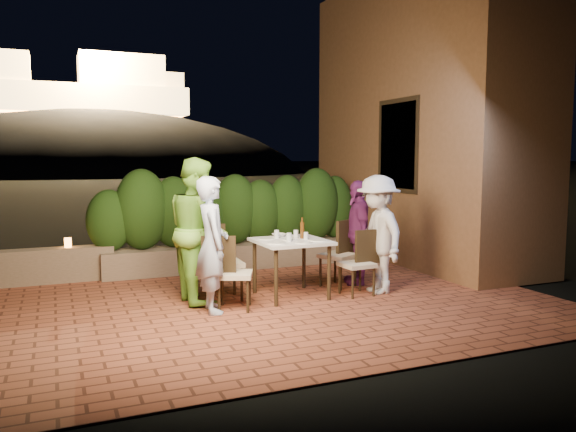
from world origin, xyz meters
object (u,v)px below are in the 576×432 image
chair_right_front (357,263)px  diner_purple (358,232)px  beer_bottle (302,228)px  chair_left_back (224,262)px  chair_right_back (338,254)px  dining_table (291,268)px  diner_white (378,234)px  bowl (279,235)px  chair_left_front (235,273)px  parapet_lamp (68,243)px  diner_blue (212,245)px  diner_green (198,230)px

chair_right_front → diner_purple: bearing=-123.8°
beer_bottle → chair_left_back: beer_bottle is taller
chair_right_back → diner_purple: (0.34, 0.05, 0.28)m
beer_bottle → dining_table: bearing=-164.0°
beer_bottle → diner_white: 1.02m
bowl → chair_left_front: 1.09m
chair_right_back → parapet_lamp: chair_right_back is taller
diner_blue → parapet_lamp: size_ratio=11.41×
chair_left_back → diner_purple: 2.04m
bowl → diner_blue: 1.26m
diner_green → diner_white: diner_green is taller
bowl → chair_left_back: (-0.81, -0.13, -0.28)m
chair_left_front → diner_white: size_ratio=0.56×
chair_left_front → parapet_lamp: chair_left_front is taller
beer_bottle → bowl: beer_bottle is taller
diner_white → parapet_lamp: bearing=-120.1°
diner_green → parapet_lamp: diner_green is taller
diner_green → diner_purple: (2.33, 0.06, -0.16)m
dining_table → chair_right_back: bearing=18.4°
chair_left_front → chair_right_front: (1.69, 0.04, -0.01)m
chair_right_front → chair_right_back: (0.00, 0.53, 0.03)m
parapet_lamp → bowl: bearing=-34.1°
dining_table → chair_left_back: (-0.84, 0.20, 0.11)m
diner_green → diner_white: size_ratio=1.15×
chair_right_back → parapet_lamp: bearing=-54.1°
diner_white → dining_table: bearing=-100.2°
beer_bottle → bowl: bearing=127.6°
diner_blue → diner_purple: diner_blue is taller
bowl → diner_purple: diner_purple is taller
bowl → diner_white: bearing=-25.7°
dining_table → diner_green: bearing=167.0°
diner_white → diner_purple: diner_white is taller
bowl → chair_right_back: (0.87, -0.06, -0.31)m
dining_table → bowl: bowl is taller
chair_right_back → chair_left_back: bearing=-23.9°
chair_right_front → diner_green: diner_green is taller
diner_white → chair_left_back: bearing=-101.0°
diner_green → diner_purple: 2.34m
chair_right_back → beer_bottle: bearing=-7.4°
beer_bottle → bowl: (-0.22, 0.28, -0.12)m
bowl → diner_purple: (1.21, -0.00, -0.03)m
dining_table → diner_purple: 1.28m
chair_left_front → diner_white: bearing=24.0°
beer_bottle → chair_left_front: 1.18m
bowl → chair_left_back: size_ratio=0.18×
bowl → chair_left_front: bearing=-142.7°
bowl → diner_purple: 1.21m
chair_left_back → chair_right_back: chair_left_back is taller
chair_right_back → diner_purple: 0.45m
dining_table → beer_bottle: (0.18, 0.05, 0.51)m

